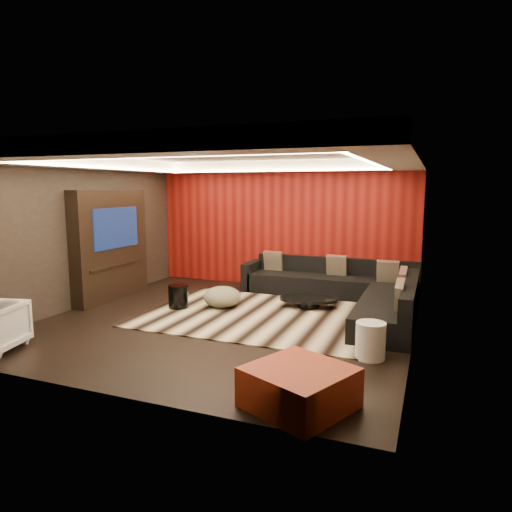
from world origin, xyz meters
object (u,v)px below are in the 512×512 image
at_px(coffee_table, 309,302).
at_px(sectional_sofa, 349,291).
at_px(drum_stool, 178,296).
at_px(orange_ottoman, 299,387).
at_px(white_side_table, 370,341).

relative_size(coffee_table, sectional_sofa, 0.30).
relative_size(drum_stool, orange_ottoman, 0.45).
bearing_deg(coffee_table, sectional_sofa, 40.33).
distance_m(drum_stool, orange_ottoman, 4.30).
relative_size(drum_stool, sectional_sofa, 0.12).
xyz_separation_m(white_side_table, orange_ottoman, (-0.50, -1.64, -0.04)).
bearing_deg(drum_stool, white_side_table, -18.82).
bearing_deg(orange_ottoman, sectional_sofa, 93.44).
distance_m(coffee_table, drum_stool, 2.45).
bearing_deg(drum_stool, sectional_sofa, 26.70).
height_order(coffee_table, sectional_sofa, sectional_sofa).
bearing_deg(coffee_table, white_side_table, -56.82).
bearing_deg(orange_ottoman, drum_stool, 137.67).
xyz_separation_m(coffee_table, orange_ottoman, (0.92, -3.81, 0.10)).
bearing_deg(sectional_sofa, white_side_table, -74.29).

